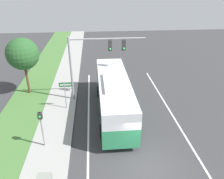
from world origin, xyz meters
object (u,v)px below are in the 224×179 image
(bus, at_px, (114,93))
(street_sign, at_px, (65,91))
(pedestrian_signal, at_px, (41,124))
(signal_gantry, at_px, (94,55))

(bus, distance_m, street_sign, 4.21)
(bus, height_order, pedestrian_signal, bus)
(street_sign, bearing_deg, pedestrian_signal, -102.38)
(pedestrian_signal, bearing_deg, street_sign, 77.62)
(bus, height_order, signal_gantry, signal_gantry)
(signal_gantry, relative_size, street_sign, 2.53)
(signal_gantry, relative_size, pedestrian_signal, 2.41)
(signal_gantry, bearing_deg, pedestrian_signal, -118.96)
(pedestrian_signal, relative_size, street_sign, 1.05)
(bus, relative_size, pedestrian_signal, 3.72)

